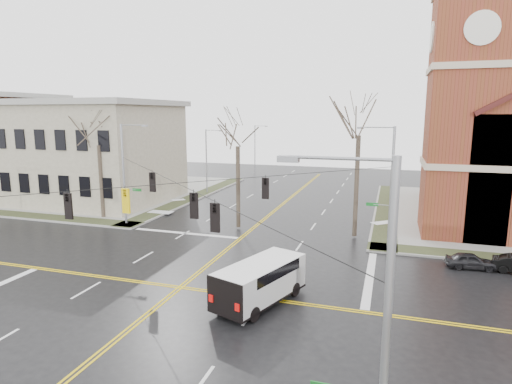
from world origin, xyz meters
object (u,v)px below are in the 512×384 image
(streetlight_north_a, at_px, (207,159))
(tree_nw_far, at_px, (98,140))
(signal_pole_se, at_px, (378,334))
(signal_pole_ne, at_px, (389,184))
(tree_nw_near, at_px, (238,141))
(streetlight_north_b, at_px, (256,147))
(signal_pole_nw, at_px, (125,171))
(tree_ne, at_px, (359,129))
(parked_car_a, at_px, (471,261))
(cargo_van, at_px, (263,278))

(streetlight_north_a, relative_size, tree_nw_far, 0.77)
(signal_pole_se, bearing_deg, signal_pole_ne, 90.00)
(tree_nw_far, height_order, tree_nw_near, tree_nw_near)
(streetlight_north_a, height_order, streetlight_north_b, same)
(signal_pole_ne, bearing_deg, signal_pole_nw, 180.00)
(tree_ne, bearing_deg, signal_pole_ne, -39.72)
(parked_car_a, distance_m, tree_nw_far, 32.82)
(cargo_van, height_order, tree_nw_near, tree_nw_near)
(cargo_van, relative_size, tree_nw_near, 0.58)
(cargo_van, distance_m, tree_nw_near, 16.36)
(signal_pole_nw, distance_m, parked_car_a, 28.54)
(parked_car_a, xyz_separation_m, tree_nw_far, (-31.77, 4.31, 7.03))
(signal_pole_se, relative_size, streetlight_north_b, 1.12)
(signal_pole_se, height_order, parked_car_a, signal_pole_se)
(streetlight_north_b, xyz_separation_m, tree_nw_near, (9.44, -34.69, 3.28))
(signal_pole_nw, distance_m, streetlight_north_a, 16.52)
(streetlight_north_a, height_order, tree_nw_near, tree_nw_near)
(cargo_van, xyz_separation_m, tree_nw_far, (-20.19, 13.23, 6.24))
(streetlight_north_b, relative_size, parked_car_a, 2.60)
(parked_car_a, distance_m, tree_nw_near, 19.90)
(signal_pole_nw, distance_m, signal_pole_se, 32.28)
(tree_ne, bearing_deg, signal_pole_nw, -174.13)
(streetlight_north_a, bearing_deg, tree_nw_far, -106.23)
(parked_car_a, bearing_deg, cargo_van, 123.18)
(parked_car_a, bearing_deg, tree_ne, 53.33)
(cargo_van, distance_m, tree_ne, 16.25)
(tree_nw_far, distance_m, tree_ne, 23.92)
(signal_pole_ne, distance_m, cargo_van, 13.83)
(signal_pole_ne, bearing_deg, tree_nw_near, 171.80)
(signal_pole_se, height_order, cargo_van, signal_pole_se)
(signal_pole_ne, bearing_deg, cargo_van, -117.61)
(signal_pole_ne, height_order, parked_car_a, signal_pole_ne)
(signal_pole_nw, relative_size, signal_pole_se, 1.00)
(signal_pole_ne, height_order, streetlight_north_b, signal_pole_ne)
(tree_ne, bearing_deg, streetlight_north_b, 119.50)
(tree_nw_far, relative_size, tree_nw_near, 0.97)
(signal_pole_se, xyz_separation_m, tree_nw_far, (-26.37, 24.40, 2.60))
(signal_pole_se, height_order, tree_nw_far, tree_nw_far)
(streetlight_north_b, distance_m, tree_nw_far, 35.51)
(signal_pole_nw, bearing_deg, tree_nw_near, 10.13)
(parked_car_a, height_order, tree_nw_near, tree_nw_near)
(signal_pole_ne, relative_size, streetlight_north_b, 1.12)
(signal_pole_ne, relative_size, signal_pole_nw, 1.00)
(parked_car_a, height_order, tree_nw_far, tree_nw_far)
(signal_pole_ne, relative_size, tree_ne, 0.73)
(signal_pole_se, xyz_separation_m, cargo_van, (-6.19, 11.17, -3.64))
(streetlight_north_a, distance_m, tree_nw_far, 16.03)
(signal_pole_ne, distance_m, tree_nw_near, 12.97)
(parked_car_a, relative_size, tree_nw_far, 0.30)
(parked_car_a, height_order, tree_ne, tree_ne)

